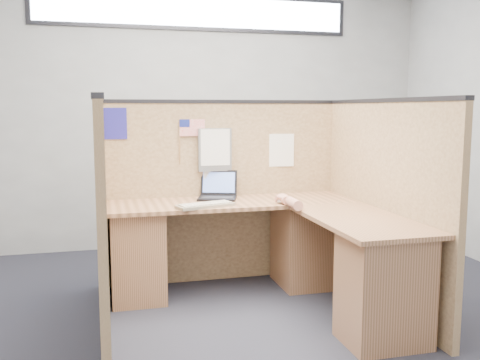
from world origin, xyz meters
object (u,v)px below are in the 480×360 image
object	(u,v)px
keyboard	(205,205)
l_desk	(269,254)
laptop	(216,192)
mouse	(282,200)

from	to	relation	value
keyboard	l_desk	bearing A→B (deg)	-40.13
laptop	keyboard	size ratio (longest dim) A/B	0.81
laptop	keyboard	xyz separation A→B (m)	(-0.16, -0.37, -0.04)
l_desk	mouse	distance (m)	0.44
laptop	mouse	bearing A→B (deg)	-21.39
laptop	keyboard	distance (m)	0.41
mouse	keyboard	bearing A→B (deg)	180.00
laptop	mouse	distance (m)	0.58
l_desk	keyboard	size ratio (longest dim) A/B	4.23
l_desk	laptop	xyz separation A→B (m)	(-0.28, 0.56, 0.39)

